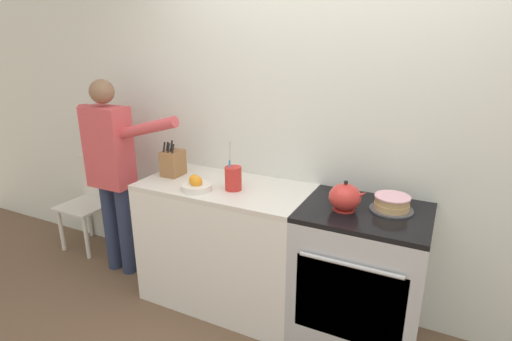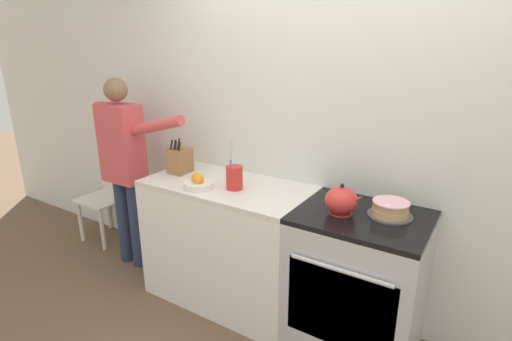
# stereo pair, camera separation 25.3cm
# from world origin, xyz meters

# --- Properties ---
(wall_back) EXTENTS (8.00, 0.04, 2.60)m
(wall_back) POSITION_xyz_m (0.00, 0.62, 1.30)
(wall_back) COLOR silver
(wall_back) RESTS_ON ground_plane
(counter_cabinet) EXTENTS (1.17, 0.60, 0.90)m
(counter_cabinet) POSITION_xyz_m (-0.66, 0.30, 0.45)
(counter_cabinet) COLOR white
(counter_cabinet) RESTS_ON ground_plane
(stove_range) EXTENTS (0.74, 0.63, 0.90)m
(stove_range) POSITION_xyz_m (0.29, 0.30, 0.45)
(stove_range) COLOR #B7BABF
(stove_range) RESTS_ON ground_plane
(layer_cake) EXTENTS (0.25, 0.25, 0.09)m
(layer_cake) POSITION_xyz_m (0.43, 0.36, 0.95)
(layer_cake) COLOR #4C4C51
(layer_cake) RESTS_ON stove_range
(tea_kettle) EXTENTS (0.23, 0.18, 0.18)m
(tea_kettle) POSITION_xyz_m (0.18, 0.25, 0.98)
(tea_kettle) COLOR red
(tea_kettle) RESTS_ON stove_range
(knife_block) EXTENTS (0.13, 0.16, 0.26)m
(knife_block) POSITION_xyz_m (-1.10, 0.32, 1.00)
(knife_block) COLOR olive
(knife_block) RESTS_ON counter_cabinet
(utensil_crock) EXTENTS (0.11, 0.11, 0.33)m
(utensil_crock) POSITION_xyz_m (-0.56, 0.25, 0.99)
(utensil_crock) COLOR red
(utensil_crock) RESTS_ON counter_cabinet
(fruit_bowl) EXTENTS (0.20, 0.20, 0.10)m
(fruit_bowl) POSITION_xyz_m (-0.78, 0.14, 0.94)
(fruit_bowl) COLOR silver
(fruit_bowl) RESTS_ON counter_cabinet
(person_baker) EXTENTS (0.91, 0.20, 1.57)m
(person_baker) POSITION_xyz_m (-1.65, 0.25, 0.94)
(person_baker) COLOR #283351
(person_baker) RESTS_ON ground_plane
(dining_chair) EXTENTS (0.40, 0.40, 0.82)m
(dining_chair) POSITION_xyz_m (-2.21, 0.50, 0.47)
(dining_chair) COLOR silver
(dining_chair) RESTS_ON ground_plane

